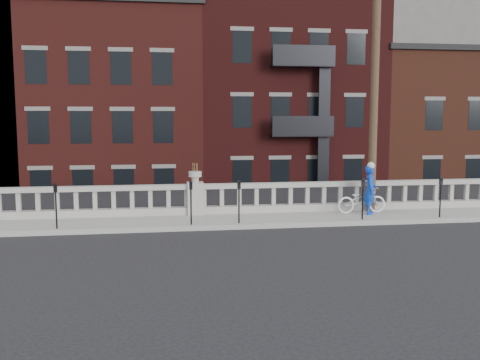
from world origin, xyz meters
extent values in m
plane|color=black|center=(0.00, 0.00, 0.00)|extent=(120.00, 120.00, 0.00)
cube|color=gray|center=(0.00, 3.00, 0.07)|extent=(32.00, 2.20, 0.15)
cube|color=gray|center=(0.00, 3.95, 0.28)|extent=(28.00, 0.34, 0.25)
cube|color=gray|center=(0.00, 3.95, 1.10)|extent=(28.00, 0.34, 0.16)
cube|color=gray|center=(0.00, 3.95, 0.70)|extent=(0.55, 0.55, 1.10)
cylinder|color=gray|center=(0.00, 3.95, 1.35)|extent=(0.24, 0.24, 0.20)
cylinder|color=gray|center=(0.00, 3.95, 1.53)|extent=(0.44, 0.44, 0.18)
cube|color=#605E59|center=(0.00, 4.30, -2.42)|extent=(36.00, 0.50, 5.15)
cube|color=black|center=(0.00, 25.95, -5.25)|extent=(80.00, 44.00, 0.50)
cube|color=#595651|center=(-2.00, 8.45, -3.00)|extent=(16.00, 7.00, 4.00)
cube|color=#595651|center=(22.00, 32.95, 4.00)|extent=(14.00, 14.00, 18.00)
cube|color=#4F1A16|center=(-4.00, 19.95, 2.00)|extent=(10.00, 14.00, 14.00)
cube|color=black|center=(-4.00, 19.95, 9.15)|extent=(10.30, 14.30, 0.30)
cube|color=#3D1110|center=(6.00, 19.95, 2.75)|extent=(10.00, 14.00, 15.50)
cube|color=black|center=(6.00, 19.95, 10.65)|extent=(10.30, 14.30, 0.30)
cube|color=#56271A|center=(16.00, 19.95, 1.00)|extent=(10.00, 14.00, 12.00)
cube|color=black|center=(16.00, 19.95, 7.15)|extent=(10.30, 14.30, 0.30)
cylinder|color=#422D1E|center=(6.20, 3.60, 5.15)|extent=(0.28, 0.28, 10.00)
cylinder|color=black|center=(-4.27, 2.15, 0.70)|extent=(0.05, 0.05, 1.10)
cube|color=black|center=(-4.27, 2.15, 1.38)|extent=(0.10, 0.08, 0.26)
cube|color=black|center=(-4.27, 2.10, 1.42)|extent=(0.06, 0.01, 0.08)
cylinder|color=black|center=(-0.25, 2.15, 0.70)|extent=(0.05, 0.05, 1.10)
cube|color=black|center=(-0.25, 2.15, 1.38)|extent=(0.10, 0.08, 0.26)
cube|color=black|center=(-0.25, 2.10, 1.42)|extent=(0.06, 0.01, 0.08)
cylinder|color=black|center=(1.25, 2.15, 0.70)|extent=(0.05, 0.05, 1.10)
cube|color=black|center=(1.25, 2.15, 1.38)|extent=(0.10, 0.08, 0.26)
cube|color=black|center=(1.25, 2.10, 1.42)|extent=(0.06, 0.01, 0.08)
cylinder|color=black|center=(5.31, 2.15, 0.70)|extent=(0.05, 0.05, 1.10)
cube|color=black|center=(5.31, 2.15, 1.38)|extent=(0.10, 0.08, 0.26)
cube|color=black|center=(5.31, 2.10, 1.42)|extent=(0.06, 0.01, 0.08)
cylinder|color=black|center=(8.01, 2.15, 0.70)|extent=(0.05, 0.05, 1.10)
cube|color=black|center=(8.01, 2.15, 1.38)|extent=(0.10, 0.08, 0.26)
cube|color=black|center=(8.01, 2.10, 1.42)|extent=(0.06, 0.01, 0.08)
imported|color=white|center=(5.72, 3.29, 0.61)|extent=(1.75, 0.67, 0.91)
imported|color=#0D3DC6|center=(5.93, 3.05, 0.99)|extent=(0.61, 0.72, 1.68)
camera|label=1|loc=(-1.15, -14.20, 3.51)|focal=40.00mm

